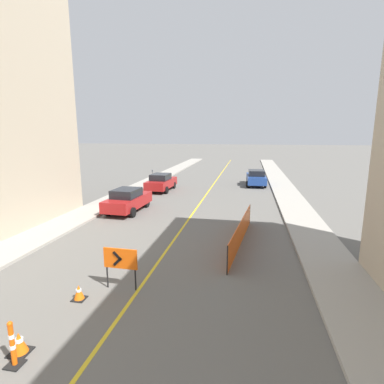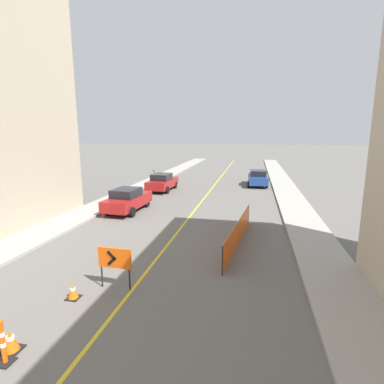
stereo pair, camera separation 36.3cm
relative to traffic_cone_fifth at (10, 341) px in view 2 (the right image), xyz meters
The scene contains 12 objects.
lane_stripe 22.59m from the traffic_cone_fifth, 85.56° to the left, with size 0.12×64.61×0.01m.
sidewalk_left 23.10m from the traffic_cone_fifth, 102.86° to the left, with size 2.25×64.61×0.14m.
sidewalk_right 24.12m from the traffic_cone_fifth, 69.01° to the left, with size 2.25×64.61×0.14m.
traffic_cone_fifth is the anchor object (origin of this frame).
traffic_cone_farthest 2.45m from the traffic_cone_fifth, 87.80° to the left, with size 0.41×0.41×0.49m.
delineator_post_rear 0.46m from the traffic_cone_fifth, 64.95° to the right, with size 0.36×0.36×1.12m.
arrow_barricade_primary 3.61m from the traffic_cone_fifth, 70.92° to the left, with size 1.20×0.11×1.45m.
safety_mesh_fence 9.79m from the traffic_cone_fifth, 59.04° to the left, with size 0.87×6.82×1.16m.
parked_car_curb_near 13.37m from the traffic_cone_fifth, 101.55° to the left, with size 2.04×4.39×1.59m.
parked_car_curb_mid 20.91m from the traffic_cone_fifth, 97.14° to the left, with size 1.98×4.37×1.59m.
parked_car_curb_far 25.99m from the traffic_cone_fifth, 76.49° to the left, with size 1.99×4.38×1.59m.
parking_meter_far_curb 24.03m from the traffic_cone_fifth, 100.47° to the left, with size 0.12×0.11×1.47m.
Camera 2 is at (3.89, 4.39, 5.23)m, focal length 28.00 mm.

